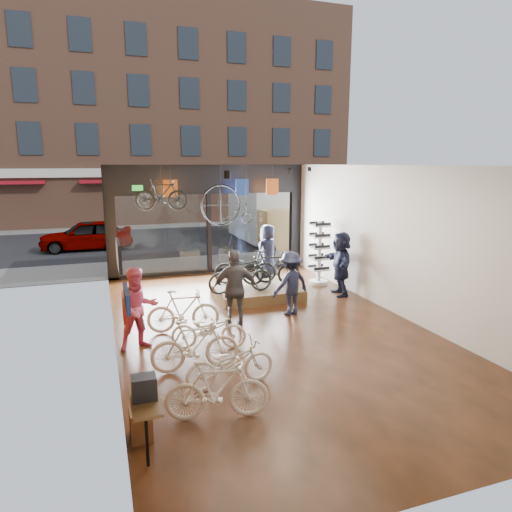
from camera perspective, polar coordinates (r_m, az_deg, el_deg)
name	(u,v)px	position (r m, az deg, el deg)	size (l,w,h in m)	color
ground_plane	(268,328)	(11.04, 1.51, -8.98)	(7.00, 12.00, 0.04)	black
ceiling	(269,164)	(10.34, 1.63, 11.37)	(7.00, 12.00, 0.04)	black
wall_left	(109,259)	(9.87, -17.93, -0.42)	(0.04, 12.00, 3.80)	#9E6E1E
wall_right	(397,241)	(12.20, 17.25, 1.82)	(0.04, 12.00, 3.80)	beige
wall_back	(463,346)	(5.52, 24.50, -10.22)	(7.00, 0.04, 3.80)	beige
storefront	(209,219)	(16.21, -5.93, 4.56)	(7.00, 0.26, 3.80)	black
exit_sign	(137,188)	(15.63, -14.60, 8.23)	(0.35, 0.06, 0.18)	#198C26
street_road	(171,235)	(25.24, -10.53, 2.54)	(30.00, 18.00, 0.02)	black
sidewalk_near	(203,263)	(17.68, -6.70, -0.93)	(30.00, 2.40, 0.12)	slate
sidewalk_far	(162,225)	(29.16, -11.73, 3.82)	(30.00, 2.00, 0.12)	slate
opposite_building	(152,113)	(31.55, -12.89, 16.98)	(26.00, 5.00, 14.00)	brown
street_car	(86,235)	(21.92, -20.44, 2.48)	(1.60, 3.98, 1.36)	gray
box_truck	(269,216)	(22.25, 1.66, 5.00)	(2.24, 6.71, 2.64)	silver
floor_bike_1	(217,390)	(7.23, -4.87, -16.30)	(0.45, 1.59, 0.96)	beige
floor_bike_2	(230,363)	(8.18, -3.24, -13.24)	(0.56, 1.61, 0.85)	beige
floor_bike_3	(195,345)	(8.78, -7.62, -10.99)	(0.47, 1.67, 1.00)	beige
floor_bike_4	(209,330)	(9.76, -5.94, -9.14)	(0.55, 1.57, 0.83)	beige
floor_bike_5	(183,311)	(10.74, -9.07, -6.78)	(0.47, 1.67, 1.00)	beige
display_platform	(257,292)	(13.35, 0.12, -4.55)	(2.40, 1.80, 0.30)	#523D1F
display_bike_left	(240,276)	(12.67, -1.97, -2.50)	(0.64, 1.82, 0.96)	black
display_bike_mid	(271,268)	(13.42, 1.86, -1.52)	(0.49, 1.73, 1.04)	black
display_bike_right	(245,267)	(13.67, -1.37, -1.42)	(0.64, 1.85, 0.97)	black
customer_1	(138,309)	(9.87, -14.49, -6.37)	(0.85, 0.66, 1.75)	#CC4C72
customer_2	(235,289)	(10.74, -2.61, -4.18)	(1.11, 0.46, 1.89)	#3F3F44
customer_3	(291,283)	(11.72, 4.36, -3.44)	(1.07, 0.61, 1.65)	#161C33
customer_4	(268,252)	(15.33, 1.47, 0.53)	(0.90, 0.59, 1.85)	#161C33
customer_5	(341,264)	(13.65, 10.54, -0.93)	(1.76, 0.56, 1.90)	#161C33
sunglasses_rack	(319,253)	(14.76, 7.89, 0.38)	(0.60, 0.49, 2.04)	white
wall_merch	(129,351)	(6.69, -15.61, -11.31)	(0.40, 2.40, 2.60)	navy
penny_farthing	(229,206)	(14.62, -3.39, 6.22)	(1.61, 0.06, 1.29)	black
hung_bike	(161,195)	(14.02, -11.74, 7.52)	(0.45, 1.58, 0.95)	black
jersey_left	(171,188)	(15.06, -10.63, 8.30)	(0.45, 0.03, 0.55)	#CC5919
jersey_mid	(242,187)	(15.61, -1.73, 8.59)	(0.45, 0.03, 0.55)	#1E3F99
jersey_right	(272,187)	(15.96, 2.04, 8.65)	(0.45, 0.03, 0.55)	#CC5919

